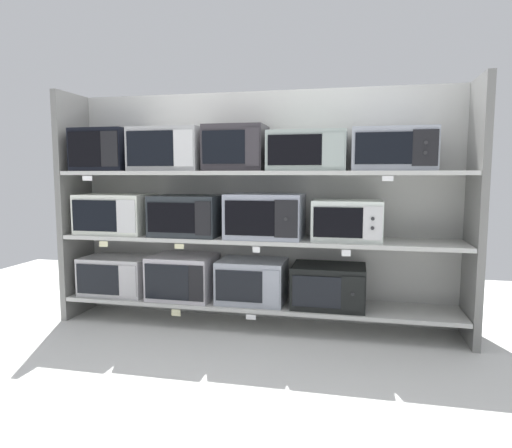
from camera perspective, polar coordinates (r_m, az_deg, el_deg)
The scene contains 28 objects.
ground at distance 2.65m, azimuth -4.94°, elevation -19.82°, with size 6.97×6.00×0.02m, color silver.
back_panel at distance 3.58m, azimuth 0.80°, elevation 2.18°, with size 3.17×0.04×1.79m, color #B2B2AD.
upright_left at distance 3.96m, azimuth -21.91°, elevation 2.12°, with size 0.05×0.43×1.79m, color slate.
upright_right at distance 3.37m, azimuth 26.01°, elevation 1.27°, with size 0.05×0.43×1.79m, color slate.
shelf_0 at distance 3.49m, azimuth -0.00°, elevation -10.00°, with size 2.97×0.43×0.03m, color beige.
microwave_0 at distance 3.85m, azimuth -17.17°, elevation -6.19°, with size 0.54×0.36×0.30m.
microwave_1 at distance 3.60m, azimuth -9.19°, elevation -6.56°, with size 0.49×0.41×0.33m.
microwave_2 at distance 3.44m, azimuth -0.49°, elevation -7.19°, with size 0.50×0.38×0.32m.
microwave_3 at distance 3.37m, azimuth 9.16°, elevation -7.73°, with size 0.52×0.40×0.30m.
price_tag_0 at distance 3.46m, azimuth -10.09°, elevation -10.99°, with size 0.07×0.00×0.05m, color beige.
price_tag_1 at distance 3.29m, azimuth -0.65°, elevation -11.69°, with size 0.07×0.00×0.04m, color white.
shelf_1 at distance 3.38m, azimuth -0.00°, elevation -1.94°, with size 2.97×0.43×0.03m, color beige.
microwave_4 at distance 3.77m, azimuth -17.29°, elevation 1.25°, with size 0.56×0.39×0.31m.
microwave_5 at distance 3.51m, azimuth -8.60°, elevation 1.08°, with size 0.52×0.41×0.31m.
microwave_6 at distance 3.34m, azimuth 1.20°, elevation 1.05°, with size 0.55×0.43×0.33m.
microwave_7 at distance 3.28m, azimuth 11.43°, elevation 0.46°, with size 0.49×0.35×0.29m.
price_tag_2 at distance 3.61m, azimuth -18.72°, elevation -2.41°, with size 0.07×0.00×0.04m, color beige.
price_tag_3 at distance 3.33m, azimuth -9.68°, elevation -2.81°, with size 0.07×0.00×0.04m, color beige.
price_tag_4 at distance 3.17m, azimuth 0.04°, elevation -3.26°, with size 0.05×0.00×0.04m, color white.
price_tag_5 at distance 3.10m, azimuth 11.33°, elevation -3.62°, with size 0.06×0.00×0.04m, color white.
shelf_2 at distance 3.34m, azimuth -0.00°, elevation 6.47°, with size 2.97×0.43×0.03m, color beige.
microwave_8 at distance 3.79m, azimuth -18.35°, elevation 8.82°, with size 0.43×0.42×0.33m.
microwave_9 at distance 3.55m, azimuth -10.96°, elevation 9.21°, with size 0.55×0.38×0.33m.
microwave_10 at distance 3.38m, azimuth -2.57°, elevation 9.54°, with size 0.44×0.34×0.33m.
microwave_11 at distance 3.28m, azimuth 6.54°, elevation 9.13°, with size 0.55×0.40×0.28m.
microwave_12 at distance 3.28m, azimuth 16.91°, elevation 9.00°, with size 0.55×0.39×0.29m.
price_tag_6 at distance 3.63m, azimuth -20.55°, elevation 5.45°, with size 0.08×0.00×0.04m, color white.
price_tag_7 at distance 3.06m, azimuth 16.33°, elevation 5.54°, with size 0.07×0.00×0.03m, color white.
Camera 1 is at (0.72, -3.27, 1.16)m, focal length 31.63 mm.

